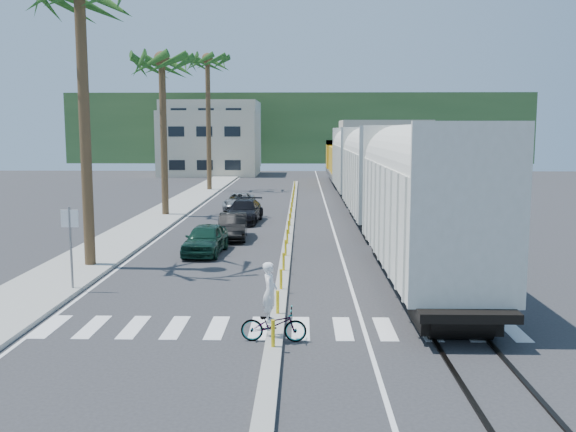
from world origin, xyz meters
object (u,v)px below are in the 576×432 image
at_px(car_lead, 206,239).
at_px(car_second, 233,226).
at_px(street_sign, 70,236).
at_px(cyclist, 273,316).

bearing_deg(car_lead, car_second, 82.81).
relative_size(street_sign, car_second, 0.73).
relative_size(street_sign, cyclist, 1.39).
distance_m(street_sign, car_lead, 8.03).
distance_m(street_sign, cyclist, 8.97).
bearing_deg(street_sign, car_lead, 62.90).
distance_m(street_sign, car_second, 12.07).
bearing_deg(car_lead, cyclist, -69.50).
height_order(car_lead, cyclist, cyclist).
bearing_deg(cyclist, street_sign, 56.38).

